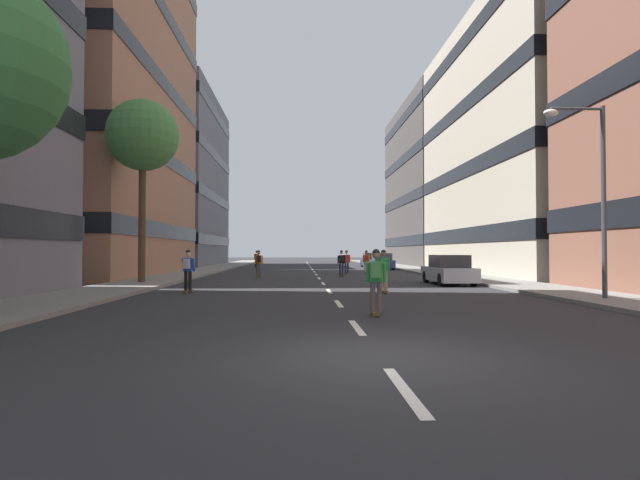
{
  "coord_description": "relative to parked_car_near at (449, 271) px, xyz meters",
  "views": [
    {
      "loc": [
        -1.32,
        -8.09,
        1.72
      ],
      "look_at": [
        0.0,
        21.73,
        2.39
      ],
      "focal_mm": 27.7,
      "sensor_mm": 36.0,
      "label": 1
    }
  ],
  "objects": [
    {
      "name": "ground_plane",
      "position": [
        -6.46,
        14.03,
        -0.7
      ],
      "size": [
        186.99,
        186.99,
        0.0
      ],
      "primitive_type": "plane",
      "color": "#28282B"
    },
    {
      "name": "sidewalk_left",
      "position": [
        -15.79,
        17.93,
        -0.63
      ],
      "size": [
        3.33,
        85.7,
        0.14
      ],
      "primitive_type": "cube",
      "color": "gray",
      "rests_on": "ground_plane"
    },
    {
      "name": "sidewalk_right",
      "position": [
        2.86,
        17.93,
        -0.63
      ],
      "size": [
        3.33,
        85.7,
        0.14
      ],
      "primitive_type": "cube",
      "color": "gray",
      "rests_on": "ground_plane"
    },
    {
      "name": "lane_markings",
      "position": [
        -6.46,
        15.87,
        -0.7
      ],
      "size": [
        0.16,
        72.2,
        0.01
      ],
      "color": "silver",
      "rests_on": "ground_plane"
    },
    {
      "name": "building_left_mid",
      "position": [
        -26.34,
        11.05,
        12.68
      ],
      "size": [
        17.88,
        20.93,
        26.57
      ],
      "color": "#9E6B51",
      "rests_on": "ground_plane"
    },
    {
      "name": "building_left_far",
      "position": [
        -26.34,
        33.25,
        9.28
      ],
      "size": [
        17.88,
        20.9,
        19.78
      ],
      "color": "slate",
      "rests_on": "ground_plane"
    },
    {
      "name": "building_right_mid",
      "position": [
        13.41,
        11.05,
        9.0
      ],
      "size": [
        17.88,
        22.74,
        19.21
      ],
      "color": "#BCB29E",
      "rests_on": "ground_plane"
    },
    {
      "name": "building_right_far",
      "position": [
        13.41,
        33.25,
        8.97
      ],
      "size": [
        17.88,
        21.16,
        19.16
      ],
      "color": "#4C4744",
      "rests_on": "ground_plane"
    },
    {
      "name": "parked_car_near",
      "position": [
        0.0,
        0.0,
        0.0
      ],
      "size": [
        1.82,
        4.4,
        1.52
      ],
      "color": "#B2B7BF",
      "rests_on": "ground_plane"
    },
    {
      "name": "parked_car_mid",
      "position": [
        0.0,
        27.05,
        0.0
      ],
      "size": [
        1.82,
        4.4,
        1.52
      ],
      "color": "navy",
      "rests_on": "ground_plane"
    },
    {
      "name": "parked_car_far",
      "position": [
        0.0,
        20.53,
        0.0
      ],
      "size": [
        1.82,
        4.4,
        1.52
      ],
      "color": "navy",
      "rests_on": "ground_plane"
    },
    {
      "name": "street_tree_mid",
      "position": [
        -15.79,
        0.4,
        6.91
      ],
      "size": [
        3.65,
        3.65,
        9.37
      ],
      "color": "#4C3823",
      "rests_on": "sidewalk_left"
    },
    {
      "name": "streetlamp_right",
      "position": [
        2.16,
        -9.05,
        3.44
      ],
      "size": [
        2.13,
        0.3,
        6.5
      ],
      "color": "#3F3F44",
      "rests_on": "sidewalk_right"
    },
    {
      "name": "skater_0",
      "position": [
        -2.63,
        11.86,
        0.32
      ],
      "size": [
        0.54,
        0.91,
        1.78
      ],
      "color": "brown",
      "rests_on": "ground_plane"
    },
    {
      "name": "skater_1",
      "position": [
        -4.18,
        11.38,
        0.29
      ],
      "size": [
        0.53,
        0.9,
        1.78
      ],
      "color": "brown",
      "rests_on": "ground_plane"
    },
    {
      "name": "skater_2",
      "position": [
        -4.85,
        8.13,
        0.32
      ],
      "size": [
        0.54,
        0.91,
        1.78
      ],
      "color": "brown",
      "rests_on": "ground_plane"
    },
    {
      "name": "skater_3",
      "position": [
        -12.37,
        -4.51,
        0.32
      ],
      "size": [
        0.56,
        0.92,
        1.78
      ],
      "color": "brown",
      "rests_on": "ground_plane"
    },
    {
      "name": "skater_4",
      "position": [
        -10.38,
        7.44,
        0.32
      ],
      "size": [
        0.54,
        0.91,
        1.78
      ],
      "color": "brown",
      "rests_on": "ground_plane"
    },
    {
      "name": "skater_5",
      "position": [
        -11.95,
        24.44,
        0.32
      ],
      "size": [
        0.56,
        0.92,
        1.78
      ],
      "color": "brown",
      "rests_on": "ground_plane"
    },
    {
      "name": "skater_6",
      "position": [
        -5.69,
        -12.02,
        0.32
      ],
      "size": [
        0.56,
        0.92,
        1.78
      ],
      "color": "brown",
      "rests_on": "ground_plane"
    },
    {
      "name": "skater_7",
      "position": [
        -4.25,
        -4.95,
        0.29
      ],
      "size": [
        0.54,
        0.91,
        1.78
      ],
      "color": "brown",
      "rests_on": "ground_plane"
    }
  ]
}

